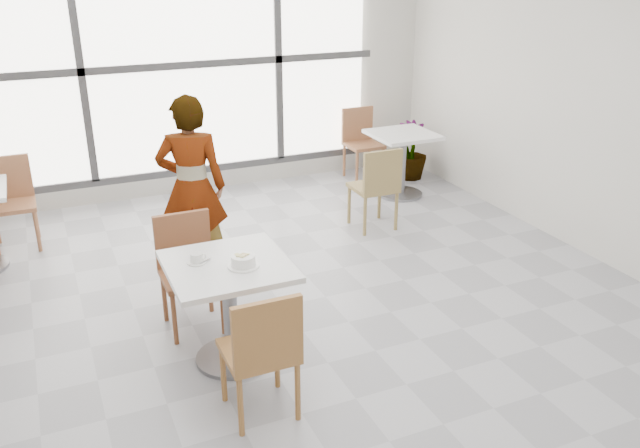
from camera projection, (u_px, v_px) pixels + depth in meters
name	position (u px, v px, depth m)	size (l,w,h in m)	color
floor	(304.00, 332.00, 4.98)	(7.00, 7.00, 0.00)	#9E9EA5
wall_back	(183.00, 64.00, 7.36)	(6.00, 6.00, 0.00)	silver
wall_right	(633.00, 101.00, 5.52)	(7.00, 7.00, 0.00)	silver
window	(185.00, 65.00, 7.31)	(4.60, 0.07, 2.52)	white
main_table	(229.00, 294.00, 4.45)	(0.80, 0.80, 0.75)	silver
chair_near	(262.00, 348.00, 3.88)	(0.42, 0.42, 0.87)	#9F6936
chair_far	(188.00, 263.00, 4.93)	(0.42, 0.42, 0.87)	brown
oatmeal_bowl	(243.00, 261.00, 4.30)	(0.21, 0.21, 0.09)	white
coffee_cup	(197.00, 259.00, 4.36)	(0.16, 0.13, 0.07)	white
person	(192.00, 187.00, 5.62)	(0.58, 0.38, 1.60)	black
bg_table_right	(402.00, 155.00, 7.60)	(0.70, 0.70, 0.75)	white
bg_chair_left_far	(11.00, 196.00, 6.29)	(0.42, 0.42, 0.87)	#A56845
bg_chair_right_near	(377.00, 183.00, 6.64)	(0.42, 0.42, 0.87)	olive
bg_chair_right_far	(361.00, 138.00, 8.25)	(0.42, 0.42, 0.87)	#9B623F
plant_right	(411.00, 151.00, 8.24)	(0.40, 0.40, 0.72)	#588343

